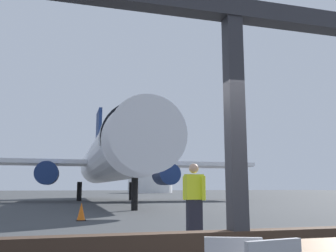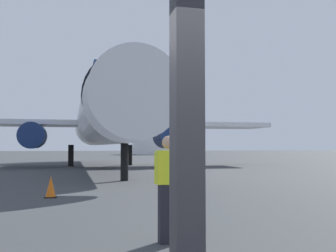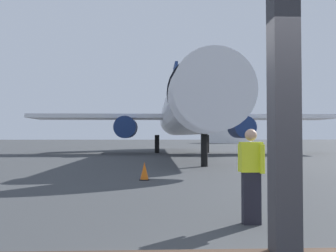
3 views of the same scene
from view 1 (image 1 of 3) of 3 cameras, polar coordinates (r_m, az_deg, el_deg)
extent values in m
plane|color=#383A3D|center=(44.09, -12.97, -10.83)|extent=(220.00, 220.00, 0.00)
cube|color=#2D2D33|center=(5.00, 9.79, 17.26)|extent=(7.22, 0.24, 0.24)
cube|color=#2D2D33|center=(4.50, 10.43, -3.54)|extent=(0.20, 0.20, 3.33)
cylinder|color=silver|center=(33.31, -9.13, -5.14)|extent=(3.93, 28.18, 3.93)
cone|color=silver|center=(18.16, -3.83, -1.69)|extent=(3.73, 2.60, 3.73)
cylinder|color=black|center=(20.03, -4.91, -1.97)|extent=(4.00, 0.90, 4.00)
cube|color=silver|center=(34.34, -21.76, -5.21)|extent=(12.84, 4.20, 0.36)
cube|color=silver|center=(35.84, 2.58, -6.02)|extent=(12.84, 4.20, 0.36)
cylinder|color=navy|center=(32.71, -18.21, -6.99)|extent=(1.90, 3.20, 1.90)
cylinder|color=navy|center=(33.82, -0.32, -7.52)|extent=(1.90, 3.20, 1.90)
cube|color=navy|center=(46.26, -10.69, -0.84)|extent=(0.36, 4.40, 5.20)
cylinder|color=black|center=(20.16, -5.19, -10.47)|extent=(0.36, 0.36, 1.71)
cylinder|color=black|center=(35.07, -13.58, -9.81)|extent=(0.44, 0.44, 1.71)
cylinder|color=black|center=(35.56, -5.71, -10.02)|extent=(0.44, 0.44, 1.71)
cube|color=black|center=(8.29, 4.11, -14.58)|extent=(0.32, 0.20, 0.95)
cube|color=yellow|center=(8.26, 4.05, -9.39)|extent=(0.40, 0.22, 0.55)
sphere|color=tan|center=(8.27, 4.02, -6.58)|extent=(0.22, 0.22, 0.22)
cylinder|color=yellow|center=(8.14, 5.53, -9.54)|extent=(0.09, 0.09, 0.52)
cylinder|color=yellow|center=(8.38, 2.61, -9.57)|extent=(0.09, 0.09, 0.52)
cone|color=orange|center=(14.34, -13.28, -12.77)|extent=(0.32, 0.32, 0.66)
cube|color=black|center=(14.36, -13.33, -14.03)|extent=(0.36, 0.36, 0.03)
cylinder|color=white|center=(83.50, -2.79, -8.93)|extent=(9.96, 9.96, 4.02)
camera|label=2|loc=(1.83, 24.81, 2.36)|focal=43.09mm
camera|label=3|loc=(1.72, 18.99, 4.40)|focal=37.62mm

